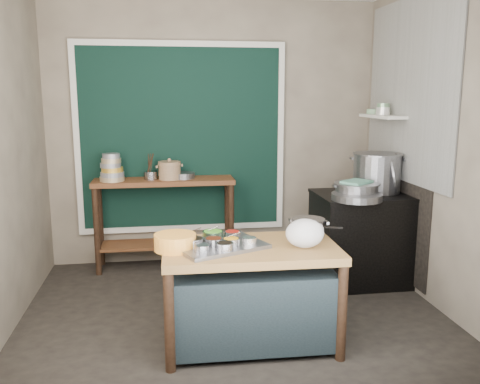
{
  "coord_description": "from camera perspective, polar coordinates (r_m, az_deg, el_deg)",
  "views": [
    {
      "loc": [
        -0.55,
        -3.99,
        1.82
      ],
      "look_at": [
        0.09,
        0.25,
        0.99
      ],
      "focal_mm": 38.0,
      "sensor_mm": 36.0,
      "label": 1
    }
  ],
  "objects": [
    {
      "name": "green_cloth",
      "position": [
        4.78,
        12.98,
        1.12
      ],
      "size": [
        0.33,
        0.32,
        0.02
      ],
      "primitive_type": "cube",
      "rotation": [
        0.0,
        0.0,
        0.63
      ],
      "color": "#4F8A68",
      "rests_on": "steamer"
    },
    {
      "name": "ceramic_crock",
      "position": [
        5.3,
        -7.9,
        2.31
      ],
      "size": [
        0.3,
        0.3,
        0.16
      ],
      "primitive_type": null,
      "rotation": [
        0.0,
        0.0,
        0.28
      ],
      "color": "#947450",
      "rests_on": "back_counter"
    },
    {
      "name": "wall_shelf",
      "position": [
        5.31,
        15.74,
        8.18
      ],
      "size": [
        0.22,
        0.7,
        0.03
      ],
      "primitive_type": "cube",
      "color": "beige",
      "rests_on": "right_wall"
    },
    {
      "name": "back_counter",
      "position": [
        5.44,
        -8.41,
        -3.48
      ],
      "size": [
        1.45,
        0.4,
        0.95
      ],
      "primitive_type": "cube",
      "color": "brown",
      "rests_on": "floor"
    },
    {
      "name": "shelf_bowl_stack",
      "position": [
        5.31,
        15.79,
        8.91
      ],
      "size": [
        0.14,
        0.14,
        0.11
      ],
      "color": "silver",
      "rests_on": "wall_shelf"
    },
    {
      "name": "wide_bowl",
      "position": [
        5.35,
        -6.38,
        1.85
      ],
      "size": [
        0.3,
        0.3,
        0.06
      ],
      "primitive_type": "cylinder",
      "rotation": [
        0.0,
        0.0,
        -0.31
      ],
      "color": "gray",
      "rests_on": "back_counter"
    },
    {
      "name": "shallow_pan",
      "position": [
        4.69,
        12.97,
        -0.52
      ],
      "size": [
        0.46,
        0.46,
        0.06
      ],
      "primitive_type": "cylinder",
      "rotation": [
        0.0,
        0.0,
        0.01
      ],
      "color": "gray",
      "rests_on": "stove_top"
    },
    {
      "name": "stove_top",
      "position": [
        5.01,
        13.79,
        -0.34
      ],
      "size": [
        0.92,
        0.69,
        0.03
      ],
      "primitive_type": "cube",
      "color": "black",
      "rests_on": "stove_block"
    },
    {
      "name": "stock_pot",
      "position": [
        5.1,
        15.11,
        2.12
      ],
      "size": [
        0.63,
        0.63,
        0.38
      ],
      "primitive_type": null,
      "rotation": [
        0.0,
        0.0,
        -0.39
      ],
      "color": "gray",
      "rests_on": "stove_top"
    },
    {
      "name": "stove_block",
      "position": [
        5.12,
        13.57,
        -5.18
      ],
      "size": [
        0.9,
        0.68,
        0.85
      ],
      "primitive_type": "cube",
      "color": "black",
      "rests_on": "floor"
    },
    {
      "name": "condiment_tray",
      "position": [
        3.62,
        -2.34,
        -6.01
      ],
      "size": [
        0.73,
        0.64,
        0.03
      ],
      "primitive_type": "cube",
      "rotation": [
        0.0,
        0.0,
        0.4
      ],
      "color": "gray",
      "rests_on": "prep_table"
    },
    {
      "name": "pot_lid",
      "position": [
        5.05,
        16.79,
        1.94
      ],
      "size": [
        0.24,
        0.39,
        0.38
      ],
      "primitive_type": "cylinder",
      "rotation": [
        0.0,
        1.36,
        -0.39
      ],
      "color": "gray",
      "rests_on": "stove_top"
    },
    {
      "name": "back_wall",
      "position": [
        5.54,
        -2.96,
        6.6
      ],
      "size": [
        3.5,
        0.02,
        2.8
      ],
      "primitive_type": "cube",
      "color": "gray",
      "rests_on": "floor"
    },
    {
      "name": "floor",
      "position": [
        4.42,
        -0.74,
        -13.49
      ],
      "size": [
        3.5,
        3.0,
        0.02
      ],
      "primitive_type": "cube",
      "color": "black",
      "rests_on": "ground"
    },
    {
      "name": "saucepan",
      "position": [
        3.91,
        7.69,
        -3.97
      ],
      "size": [
        0.34,
        0.34,
        0.14
      ],
      "primitive_type": null,
      "rotation": [
        0.0,
        0.0,
        -0.42
      ],
      "color": "gray",
      "rests_on": "prep_table"
    },
    {
      "name": "yellow_basin",
      "position": [
        3.58,
        -7.29,
        -5.59
      ],
      "size": [
        0.31,
        0.31,
        0.11
      ],
      "primitive_type": "cylinder",
      "rotation": [
        0.0,
        0.0,
        -0.05
      ],
      "color": "orange",
      "rests_on": "prep_table"
    },
    {
      "name": "tile_panel",
      "position": [
        5.08,
        18.4,
        10.75
      ],
      "size": [
        0.02,
        1.7,
        1.7
      ],
      "primitive_type": "cube",
      "color": "#B2B2AA",
      "rests_on": "right_wall"
    },
    {
      "name": "right_wall",
      "position": [
        4.63,
        21.41,
        5.0
      ],
      "size": [
        0.02,
        3.0,
        2.8
      ],
      "primitive_type": "cube",
      "color": "gray",
      "rests_on": "floor"
    },
    {
      "name": "shelf_bowl_green",
      "position": [
        5.53,
        14.74,
        8.74
      ],
      "size": [
        0.14,
        0.14,
        0.05
      ],
      "primitive_type": "cylinder",
      "rotation": [
        0.0,
        0.0,
        0.04
      ],
      "color": "gray",
      "rests_on": "wall_shelf"
    },
    {
      "name": "condiment_bowls",
      "position": [
        3.6,
        -2.56,
        -5.45
      ],
      "size": [
        0.51,
        0.41,
        0.06
      ],
      "color": "gray",
      "rests_on": "condiment_tray"
    },
    {
      "name": "plastic_bag_a",
      "position": [
        3.63,
        7.29,
        -4.61
      ],
      "size": [
        0.31,
        0.27,
        0.21
      ],
      "primitive_type": "ellipsoid",
      "rotation": [
        0.0,
        0.0,
        -0.15
      ],
      "color": "white",
      "rests_on": "prep_table"
    },
    {
      "name": "steamer",
      "position": [
        4.79,
        12.94,
        0.2
      ],
      "size": [
        0.44,
        0.44,
        0.14
      ],
      "primitive_type": null,
      "rotation": [
        0.0,
        0.0,
        0.05
      ],
      "color": "gray",
      "rests_on": "stove_top"
    },
    {
      "name": "bowl_stack",
      "position": [
        5.31,
        -14.24,
        2.52
      ],
      "size": [
        0.25,
        0.25,
        0.28
      ],
      "color": "tan",
      "rests_on": "back_counter"
    },
    {
      "name": "curtain_frame",
      "position": [
        5.47,
        -6.57,
        5.96
      ],
      "size": [
        2.22,
        0.03,
        2.02
      ],
      "primitive_type": null,
      "color": "beige",
      "rests_on": "back_wall"
    },
    {
      "name": "plastic_bag_b",
      "position": [
        3.83,
        7.98,
        -4.24
      ],
      "size": [
        0.23,
        0.21,
        0.15
      ],
      "primitive_type": "ellipsoid",
      "rotation": [
        0.0,
        0.0,
        0.27
      ],
      "color": "white",
      "rests_on": "prep_table"
    },
    {
      "name": "utensil_cup",
      "position": [
        5.32,
        -10.01,
        1.84
      ],
      "size": [
        0.16,
        0.16,
        0.08
      ],
      "primitive_type": "cylinder",
      "rotation": [
        0.0,
        0.0,
        0.13
      ],
      "color": "gray",
      "rests_on": "back_counter"
    },
    {
      "name": "prep_table",
      "position": [
        3.78,
        1.18,
        -11.52
      ],
      "size": [
        1.27,
        0.75,
        0.75
      ],
      "primitive_type": "cube",
      "rotation": [
        0.0,
        0.0,
        -0.03
      ],
      "color": "brown",
      "rests_on": "floor"
    },
    {
      "name": "soot_patch",
      "position": [
        5.29,
        17.21,
        -1.75
      ],
      "size": [
        0.01,
        1.3,
        1.3
      ],
      "primitive_type": "cube",
      "color": "black",
      "rests_on": "right_wall"
    },
    {
      "name": "curtain_panel",
      "position": [
        5.48,
        -6.58,
        5.97
      ],
      "size": [
        2.1,
        0.02,
        1.9
      ],
      "primitive_type": "cube",
      "color": "black",
      "rests_on": "back_wall"
    }
  ]
}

